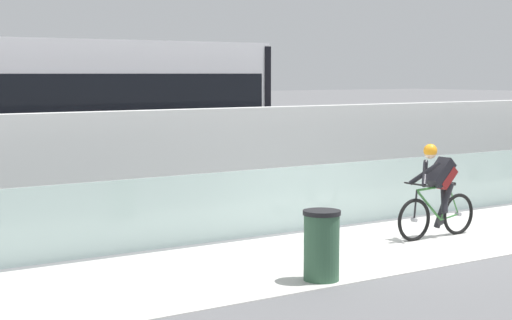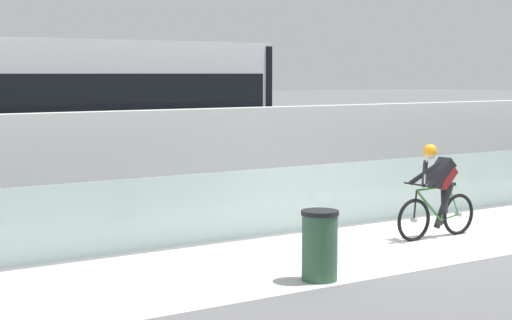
# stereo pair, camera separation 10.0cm
# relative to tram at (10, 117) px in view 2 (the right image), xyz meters

# --- Properties ---
(ground_plane) EXTENTS (200.00, 200.00, 0.00)m
(ground_plane) POSITION_rel_tram_xyz_m (3.93, -6.85, -1.89)
(ground_plane) COLOR slate
(bike_path_deck) EXTENTS (32.00, 3.20, 0.01)m
(bike_path_deck) POSITION_rel_tram_xyz_m (3.93, -6.85, -1.89)
(bike_path_deck) COLOR silver
(bike_path_deck) RESTS_ON ground
(glass_parapet) EXTENTS (32.00, 0.05, 1.15)m
(glass_parapet) POSITION_rel_tram_xyz_m (3.93, -5.00, -1.32)
(glass_parapet) COLOR #ADC6C1
(glass_parapet) RESTS_ON ground
(concrete_barrier_wall) EXTENTS (32.00, 0.36, 2.12)m
(concrete_barrier_wall) POSITION_rel_tram_xyz_m (3.93, -3.20, -0.83)
(concrete_barrier_wall) COLOR silver
(concrete_barrier_wall) RESTS_ON ground
(tram_rail_near) EXTENTS (32.00, 0.08, 0.01)m
(tram_rail_near) POSITION_rel_tram_xyz_m (3.93, -0.72, -1.89)
(tram_rail_near) COLOR #595654
(tram_rail_near) RESTS_ON ground
(tram_rail_far) EXTENTS (32.00, 0.08, 0.01)m
(tram_rail_far) POSITION_rel_tram_xyz_m (3.93, 0.72, -1.89)
(tram_rail_far) COLOR #595654
(tram_rail_far) RESTS_ON ground
(tram) EXTENTS (11.06, 2.54, 3.81)m
(tram) POSITION_rel_tram_xyz_m (0.00, 0.00, 0.00)
(tram) COLOR silver
(tram) RESTS_ON ground
(cyclist_on_bike) EXTENTS (1.77, 0.58, 1.61)m
(cyclist_on_bike) POSITION_rel_tram_xyz_m (5.05, -6.85, -1.11)
(cyclist_on_bike) COLOR black
(cyclist_on_bike) RESTS_ON ground
(trash_bin) EXTENTS (0.51, 0.51, 0.96)m
(trash_bin) POSITION_rel_tram_xyz_m (1.57, -8.10, -1.41)
(trash_bin) COLOR #33593F
(trash_bin) RESTS_ON ground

